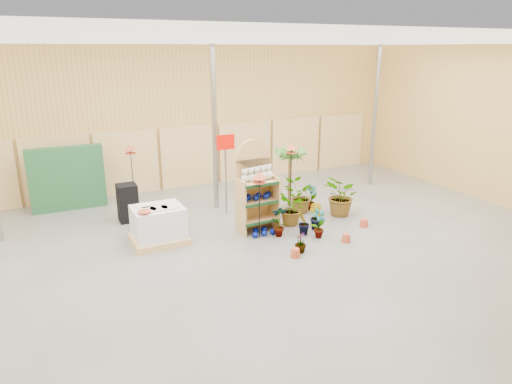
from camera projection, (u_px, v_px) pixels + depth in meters
room at (255, 149)px, 10.23m from camera, size 15.20×12.10×4.70m
display_shelf at (255, 190)px, 11.27m from camera, size 0.98×0.64×2.29m
teddy_bears at (258, 175)px, 11.07m from camera, size 0.85×0.23×0.37m
gazing_balls_shelf at (257, 197)px, 11.20m from camera, size 0.84×0.29×0.16m
gazing_balls_floor at (262, 232)px, 11.18m from camera, size 0.63×0.39×0.15m
pallet_stack at (158, 225)px, 10.64m from camera, size 1.26×1.06×0.92m
charcoal_planters at (128, 203)px, 11.98m from camera, size 0.50×0.50×1.00m
trellis_stock at (67, 178)px, 12.76m from camera, size 2.00×0.30×1.80m
offer_sign at (226, 158)px, 12.24m from camera, size 0.50×0.08×2.20m
bird_table_front at (259, 178)px, 10.60m from camera, size 0.34×0.34×1.63m
bird_table_right at (291, 149)px, 12.32m from camera, size 0.34×0.34×1.92m
bird_table_back at (130, 150)px, 12.65m from camera, size 0.34×0.34×1.83m
palm at (290, 154)px, 12.87m from camera, size 0.70×0.70×1.78m
potted_plant_0 at (280, 221)px, 11.02m from camera, size 0.48×0.39×0.79m
potted_plant_1 at (304, 223)px, 11.11m from camera, size 0.43×0.44×0.62m
potted_plant_2 at (292, 209)px, 11.69m from camera, size 0.88×0.96×0.90m
potted_plant_4 at (311, 197)px, 12.80m from camera, size 0.47×0.37×0.78m
potted_plant_5 at (259, 207)px, 12.15m from camera, size 0.47×0.47×0.67m
potted_plant_6 at (300, 197)px, 12.58m from camera, size 1.04×0.97×0.94m
potted_plant_7 at (300, 243)px, 10.18m from camera, size 0.36×0.36×0.46m
potted_plant_8 at (319, 223)px, 10.92m from camera, size 0.43×0.33×0.74m
potted_plant_9 at (315, 216)px, 11.48m from camera, size 0.33×0.39×0.66m
potted_plant_10 at (342, 196)px, 12.34m from camera, size 0.96×1.08×1.12m
potted_plant_11 at (259, 204)px, 12.42m from camera, size 0.48×0.48×0.65m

